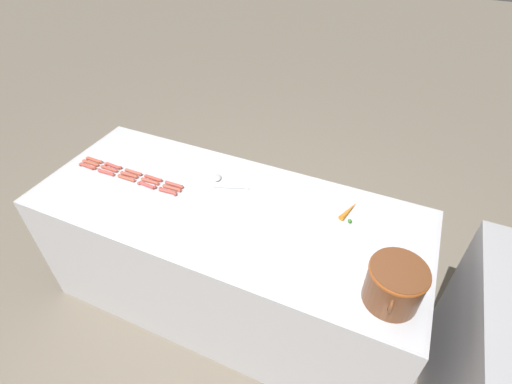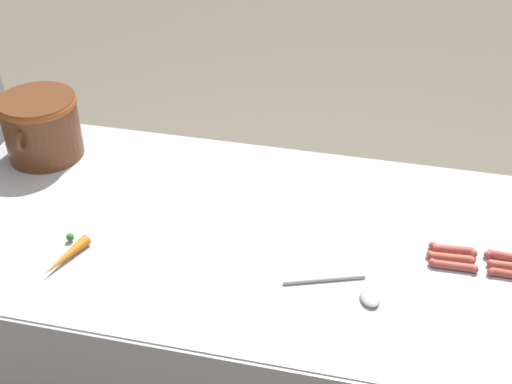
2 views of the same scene
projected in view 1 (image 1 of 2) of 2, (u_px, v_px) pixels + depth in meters
The scene contains 20 objects.
ground_plane at pixel (232, 297), 2.78m from camera, with size 20.00×20.00×0.00m, color #756B5B.
griddle_counter at pixel (229, 257), 2.49m from camera, with size 0.95×2.32×0.90m.
hot_dog_0 at pixel (94, 160), 2.52m from camera, with size 0.03×0.13×0.02m.
hot_dog_1 at pixel (113, 166), 2.47m from camera, with size 0.03×0.13×0.02m.
hot_dog_2 at pixel (133, 172), 2.42m from camera, with size 0.02×0.13×0.02m.
hot_dog_3 at pixel (153, 178), 2.37m from camera, with size 0.03×0.13×0.02m.
hot_dog_4 at pixel (174, 185), 2.33m from camera, with size 0.03×0.13×0.02m.
hot_dog_5 at pixel (90, 163), 2.50m from camera, with size 0.02×0.13×0.02m.
hot_dog_6 at pixel (109, 169), 2.45m from camera, with size 0.02×0.13×0.02m.
hot_dog_7 at pixel (129, 175), 2.40m from camera, with size 0.03×0.13×0.02m.
hot_dog_8 at pixel (150, 182), 2.35m from camera, with size 0.03×0.13×0.02m.
hot_dog_9 at pixel (172, 188), 2.30m from camera, with size 0.03×0.13×0.02m.
hot_dog_10 at pixel (87, 166), 2.47m from camera, with size 0.03×0.13×0.02m.
hot_dog_11 at pixel (106, 172), 2.42m from camera, with size 0.02×0.13×0.02m.
hot_dog_12 at pixel (126, 178), 2.37m from camera, with size 0.02×0.13×0.02m.
hot_dog_13 at pixel (147, 185), 2.32m from camera, with size 0.03×0.13×0.02m.
hot_dog_14 at pixel (168, 191), 2.28m from camera, with size 0.03×0.13×0.02m.
bean_pot at pixel (395, 283), 1.64m from camera, with size 0.32×0.26×0.21m.
serving_spoon at pixel (222, 181), 2.36m from camera, with size 0.13×0.27×0.02m.
carrot at pixel (349, 211), 2.14m from camera, with size 0.18×0.08×0.03m.
Camera 1 is at (1.41, 0.82, 2.39)m, focal length 26.59 mm.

